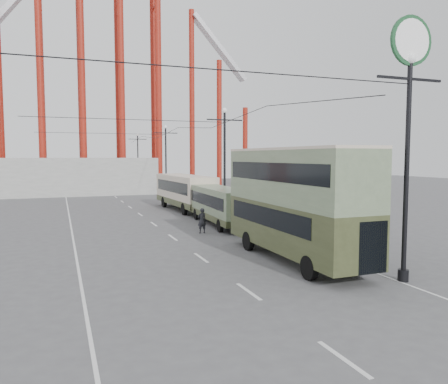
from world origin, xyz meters
name	(u,v)px	position (x,y,z in m)	size (l,w,h in m)	color
ground	(251,276)	(0.00, 0.00, 0.00)	(160.00, 160.00, 0.00)	#4E4E50
road_markings	(147,218)	(-0.86, 19.70, 0.01)	(12.52, 120.00, 0.01)	silver
lamp_post_near	(409,90)	(5.60, -3.00, 7.86)	(3.20, 0.44, 10.80)	black
lamp_post_mid	(225,163)	(5.60, 18.00, 4.68)	(3.20, 0.44, 9.32)	black
lamp_post_far	(166,160)	(5.60, 40.00, 4.68)	(3.20, 0.44, 9.32)	black
lamp_post_distant	(138,159)	(5.60, 62.00, 4.68)	(3.20, 0.44, 9.32)	black
roller_coaster	(90,45)	(-2.49, 56.89, 22.92)	(52.95, 5.00, 55.48)	maroon
fairground_shed	(73,176)	(-6.00, 47.00, 2.50)	(22.00, 10.00, 5.00)	#999A95
double_decker_bus	(294,198)	(3.19, 1.88, 3.15)	(2.69, 10.47, 5.62)	#343B1F
single_decker_green	(219,204)	(3.69, 14.11, 1.59)	(2.68, 10.05, 2.82)	#637555
single_decker_cream	(185,191)	(3.65, 23.72, 1.90)	(3.29, 10.97, 3.37)	beige
pedestrian	(202,221)	(1.25, 10.88, 0.86)	(0.62, 0.41, 1.71)	black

